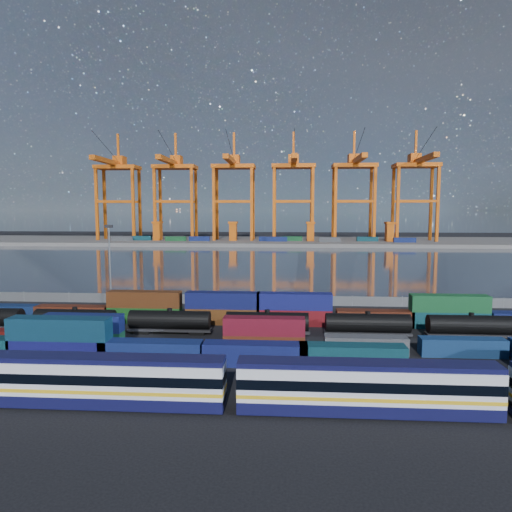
{
  "coord_description": "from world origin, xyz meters",
  "views": [
    {
      "loc": [
        6.47,
        -65.17,
        19.54
      ],
      "look_at": [
        0.0,
        30.0,
        10.0
      ],
      "focal_mm": 32.0,
      "sensor_mm": 36.0,
      "label": 1
    }
  ],
  "objects": [
    {
      "name": "container_row_mid",
      "position": [
        -5.98,
        -3.56,
        1.66
      ],
      "size": [
        140.42,
        2.28,
        4.87
      ],
      "color": "#3A3C3F",
      "rests_on": "ground"
    },
    {
      "name": "tanker_string",
      "position": [
        18.98,
        4.72,
        2.05
      ],
      "size": [
        137.32,
        2.86,
        4.1
      ],
      "color": "black",
      "rests_on": "ground"
    },
    {
      "name": "straddle_carriers",
      "position": [
        -2.5,
        200.0,
        7.82
      ],
      "size": [
        140.0,
        7.0,
        11.1
      ],
      "color": "#CC540E",
      "rests_on": "far_quay"
    },
    {
      "name": "distant_mountains",
      "position": [
        63.02,
        1600.0,
        220.29
      ],
      "size": [
        2470.0,
        1100.0,
        520.0
      ],
      "color": "#1E2630",
      "rests_on": "ground"
    },
    {
      "name": "gantry_cranes",
      "position": [
        -7.5,
        203.27,
        39.99
      ],
      "size": [
        200.09,
        48.18,
        65.24
      ],
      "color": "#CC540E",
      "rests_on": "ground"
    },
    {
      "name": "waterfront_fence",
      "position": [
        -0.0,
        28.0,
        1.0
      ],
      "size": [
        160.12,
        0.12,
        2.2
      ],
      "color": "#595B5E",
      "rests_on": "ground"
    },
    {
      "name": "quay_containers",
      "position": [
        -11.0,
        195.46,
        3.3
      ],
      "size": [
        172.58,
        10.99,
        2.6
      ],
      "color": "navy",
      "rests_on": "far_quay"
    },
    {
      "name": "far_quay",
      "position": [
        0.0,
        210.0,
        1.0
      ],
      "size": [
        700.0,
        70.0,
        2.0
      ],
      "primitive_type": "cube",
      "color": "#514F4C",
      "rests_on": "ground"
    },
    {
      "name": "container_row_north",
      "position": [
        6.98,
        11.65,
        2.12
      ],
      "size": [
        142.39,
        2.59,
        5.53
      ],
      "color": "#0F284F",
      "rests_on": "ground"
    },
    {
      "name": "yard_light_mast",
      "position": [
        -30.0,
        26.0,
        9.3
      ],
      "size": [
        1.6,
        0.4,
        16.6
      ],
      "color": "slate",
      "rests_on": "ground"
    },
    {
      "name": "ground",
      "position": [
        0.0,
        0.0,
        0.0
      ],
      "size": [
        700.0,
        700.0,
        0.0
      ],
      "primitive_type": "plane",
      "color": "black",
      "rests_on": "ground"
    },
    {
      "name": "harbor_water",
      "position": [
        0.0,
        105.0,
        0.01
      ],
      "size": [
        700.0,
        700.0,
        0.0
      ],
      "primitive_type": "plane",
      "color": "#2A303C",
      "rests_on": "ground"
    },
    {
      "name": "container_row_south",
      "position": [
        -9.94,
        -9.09,
        2.09
      ],
      "size": [
        140.84,
        2.68,
        5.72
      ],
      "color": "#393B3E",
      "rests_on": "ground"
    },
    {
      "name": "passenger_train",
      "position": [
        14.16,
        -22.59,
        2.63
      ],
      "size": [
        76.71,
        3.05,
        5.23
      ],
      "color": "silver",
      "rests_on": "ground"
    }
  ]
}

